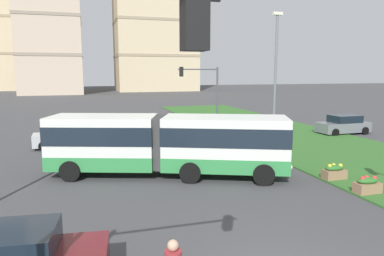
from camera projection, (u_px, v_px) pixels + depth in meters
The scene contains 8 objects.
grass_median at pixel (363, 159), 21.31m from camera, with size 10.00×70.00×0.08m, color #336628.
articulated_bus at pixel (168, 143), 17.80m from camera, with size 11.88×6.47×3.00m.
car_grey_wagon at pixel (343, 125), 30.13m from camera, with size 4.45×2.11×1.58m.
car_silver_hatch at pixel (66, 136), 24.84m from camera, with size 4.50×2.23×1.58m.
flower_planter_1 at pixel (368, 185), 15.17m from camera, with size 1.10×0.56×0.74m.
flower_planter_2 at pixel (334, 172), 17.18m from camera, with size 1.10×0.56×0.74m.
traffic_light_far_right at pixel (204, 87), 30.39m from camera, with size 3.56×0.28×5.58m.
streetlight_median at pixel (275, 73), 25.76m from camera, with size 0.70×0.28×9.32m.
Camera 1 is at (-4.67, -6.98, 5.16)m, focal length 33.51 mm.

